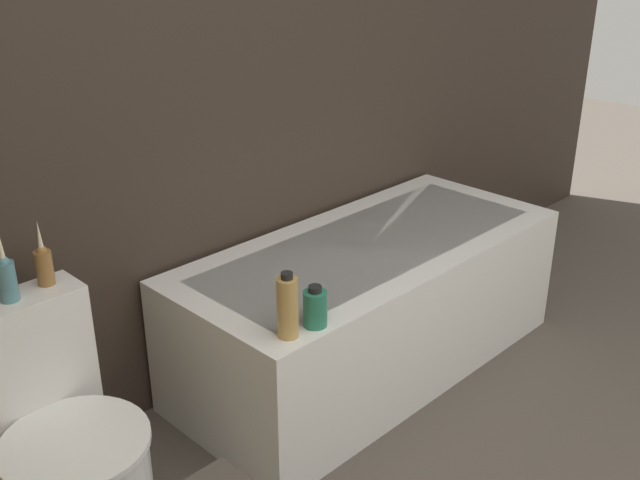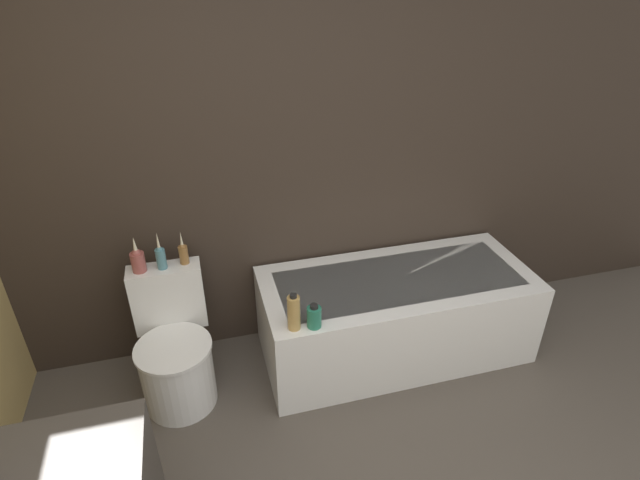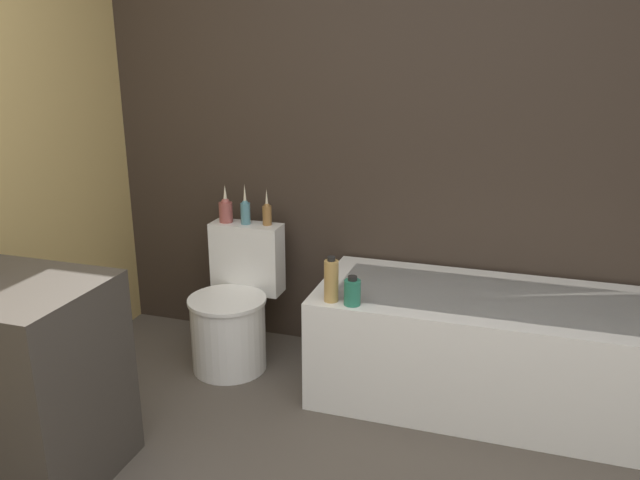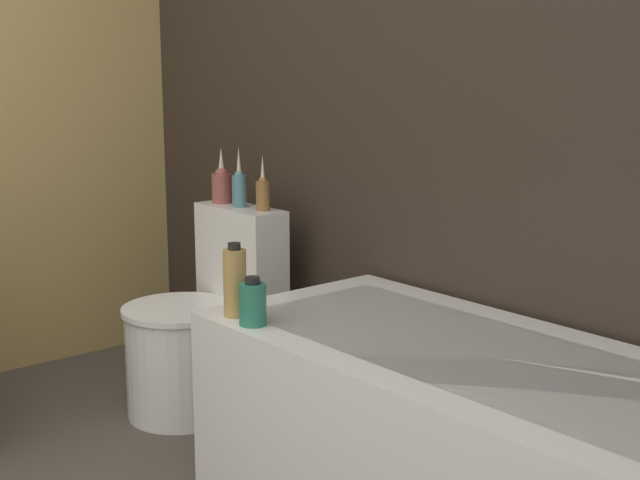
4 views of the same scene
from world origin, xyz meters
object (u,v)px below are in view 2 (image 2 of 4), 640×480
toilet (175,353)px  vase_silver (161,256)px  shampoo_bottle_tall (294,312)px  vase_gold (138,260)px  bathtub (395,314)px  vase_bronze (183,253)px  shampoo_bottle_short (314,317)px

toilet → vase_silver: size_ratio=3.32×
shampoo_bottle_tall → vase_gold: bearing=148.1°
bathtub → toilet: bearing=-179.4°
toilet → vase_gold: bearing=120.8°
toilet → vase_gold: 0.57m
vase_gold → shampoo_bottle_tall: vase_gold is taller
bathtub → vase_bronze: bearing=170.5°
bathtub → vase_bronze: vase_bronze is taller
vase_gold → vase_silver: vase_silver is taller
vase_silver → bathtub: bearing=-7.8°
shampoo_bottle_tall → bathtub: bearing=21.7°
shampoo_bottle_short → shampoo_bottle_tall: bearing=172.7°
toilet → vase_silver: vase_silver is taller
bathtub → vase_silver: 1.47m
vase_bronze → shampoo_bottle_short: vase_bronze is taller
vase_gold → vase_bronze: vase_gold is taller
vase_gold → shampoo_bottle_tall: 0.91m
toilet → bathtub: bearing=0.6°
vase_bronze → shampoo_bottle_short: (0.62, -0.50, -0.20)m
bathtub → vase_bronze: 1.36m
vase_gold → shampoo_bottle_tall: size_ratio=0.98×
vase_gold → bathtub: bearing=-7.3°
vase_bronze → shampoo_bottle_short: 0.82m
vase_gold → shampoo_bottle_tall: bearing=-31.9°
vase_silver → shampoo_bottle_tall: vase_silver is taller
toilet → shampoo_bottle_tall: size_ratio=3.44×
bathtub → shampoo_bottle_short: bearing=-154.0°
vase_silver → shampoo_bottle_short: vase_silver is taller
shampoo_bottle_short → toilet: bearing=159.2°
bathtub → shampoo_bottle_tall: bearing=-158.3°
bathtub → vase_silver: (-1.35, 0.18, 0.54)m
bathtub → shampoo_bottle_tall: size_ratio=7.64×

